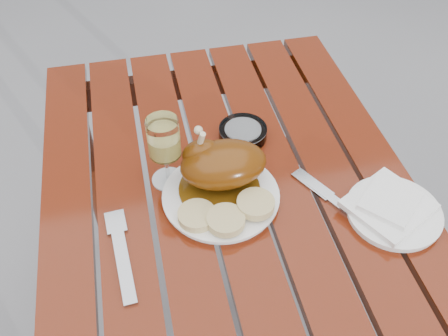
{
  "coord_description": "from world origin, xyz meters",
  "views": [
    {
      "loc": [
        -0.17,
        -0.66,
        1.55
      ],
      "look_at": [
        -0.01,
        0.08,
        0.78
      ],
      "focal_mm": 40.0,
      "sensor_mm": 36.0,
      "label": 1
    }
  ],
  "objects_px": {
    "wine_glass": "(165,152)",
    "side_plate": "(394,212)",
    "dinner_plate": "(221,197)",
    "table": "(233,296)",
    "ashtray": "(243,133)"
  },
  "relations": [
    {
      "from": "side_plate",
      "to": "table",
      "type": "bearing_deg",
      "value": 162.38
    },
    {
      "from": "wine_glass",
      "to": "side_plate",
      "type": "height_order",
      "value": "wine_glass"
    },
    {
      "from": "dinner_plate",
      "to": "wine_glass",
      "type": "distance_m",
      "value": 0.15
    },
    {
      "from": "dinner_plate",
      "to": "side_plate",
      "type": "distance_m",
      "value": 0.36
    },
    {
      "from": "table",
      "to": "dinner_plate",
      "type": "height_order",
      "value": "dinner_plate"
    },
    {
      "from": "side_plate",
      "to": "wine_glass",
      "type": "bearing_deg",
      "value": 155.67
    },
    {
      "from": "table",
      "to": "ashtray",
      "type": "distance_m",
      "value": 0.44
    },
    {
      "from": "wine_glass",
      "to": "ashtray",
      "type": "distance_m",
      "value": 0.23
    },
    {
      "from": "wine_glass",
      "to": "side_plate",
      "type": "distance_m",
      "value": 0.49
    },
    {
      "from": "table",
      "to": "ashtray",
      "type": "xyz_separation_m",
      "value": [
        0.07,
        0.2,
        0.39
      ]
    },
    {
      "from": "table",
      "to": "wine_glass",
      "type": "bearing_deg",
      "value": 141.9
    },
    {
      "from": "table",
      "to": "side_plate",
      "type": "height_order",
      "value": "side_plate"
    },
    {
      "from": "table",
      "to": "side_plate",
      "type": "relative_size",
      "value": 6.14
    },
    {
      "from": "table",
      "to": "ashtray",
      "type": "bearing_deg",
      "value": 71.48
    },
    {
      "from": "table",
      "to": "side_plate",
      "type": "bearing_deg",
      "value": -17.62
    }
  ]
}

